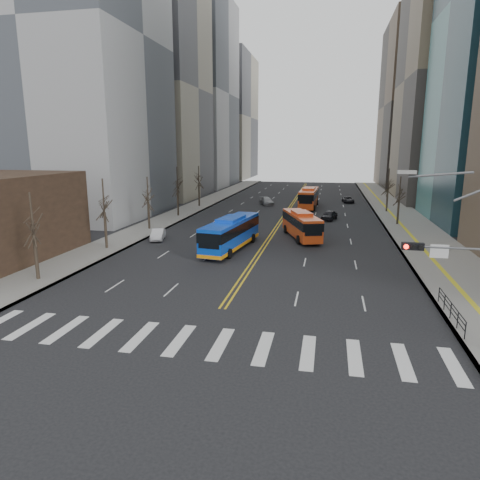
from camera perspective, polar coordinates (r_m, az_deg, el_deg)
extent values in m
plane|color=black|center=(24.36, -5.36, -13.38)|extent=(220.00, 220.00, 0.00)
cube|color=gray|center=(67.64, 20.88, 2.65)|extent=(7.00, 130.00, 0.15)
cube|color=gray|center=(70.64, -7.51, 3.74)|extent=(5.00, 130.00, 0.15)
cube|color=silver|center=(29.10, -26.16, -10.23)|extent=(0.70, 4.00, 0.01)
cube|color=silver|center=(27.77, -22.23, -10.94)|extent=(0.70, 4.00, 0.01)
cube|color=silver|center=(26.57, -17.90, -11.66)|extent=(0.70, 4.00, 0.01)
cube|color=silver|center=(25.55, -13.17, -12.38)|extent=(0.70, 4.00, 0.01)
cube|color=silver|center=(24.70, -8.05, -13.05)|extent=(0.70, 4.00, 0.01)
cube|color=silver|center=(24.06, -2.59, -13.66)|extent=(0.70, 4.00, 0.01)
cube|color=silver|center=(23.64, 3.15, -14.17)|extent=(0.70, 4.00, 0.01)
cube|color=silver|center=(23.45, 9.06, -14.54)|extent=(0.70, 4.00, 0.01)
cube|color=silver|center=(23.50, 15.02, -14.77)|extent=(0.70, 4.00, 0.01)
cube|color=silver|center=(23.78, 20.90, -14.85)|extent=(0.70, 4.00, 0.01)
cube|color=silver|center=(24.30, 26.59, -14.78)|extent=(0.70, 4.00, 0.01)
cube|color=gold|center=(76.96, 6.58, 4.42)|extent=(0.15, 100.00, 0.01)
cube|color=gold|center=(76.93, 6.87, 4.41)|extent=(0.15, 100.00, 0.01)
cube|color=#959698|center=(73.25, -21.36, 23.76)|extent=(22.00, 24.00, 52.00)
cube|color=gray|center=(95.40, -12.24, 19.00)|extent=(22.00, 22.00, 44.00)
cube|color=#959698|center=(120.42, -6.37, 18.72)|extent=(20.00, 26.00, 48.00)
cube|color=#7D6E57|center=(95.67, 27.31, 18.55)|extent=(20.00, 26.00, 46.00)
cube|color=gray|center=(150.51, -2.04, 15.97)|extent=(18.00, 30.00, 40.00)
cube|color=brown|center=(126.36, 22.86, 16.19)|extent=(18.00, 30.00, 42.00)
cylinder|color=slate|center=(24.32, 26.56, -0.97)|extent=(4.50, 0.12, 0.12)
cube|color=black|center=(23.89, 22.04, -0.78)|extent=(1.10, 0.28, 0.38)
cylinder|color=#FF190C|center=(23.67, 21.28, -0.83)|extent=(0.24, 0.08, 0.24)
cylinder|color=black|center=(23.73, 22.11, -0.87)|extent=(0.24, 0.08, 0.24)
cylinder|color=black|center=(23.80, 22.94, -0.90)|extent=(0.24, 0.08, 0.24)
cube|color=silver|center=(24.20, 25.03, -1.37)|extent=(0.90, 0.06, 0.70)
cube|color=#999993|center=(23.27, 21.34, 8.43)|extent=(0.90, 0.35, 0.18)
cube|color=black|center=(29.54, 26.37, -7.54)|extent=(0.04, 6.00, 0.04)
cylinder|color=black|center=(27.02, 27.84, -10.66)|extent=(0.06, 0.06, 1.00)
cylinder|color=black|center=(28.35, 27.02, -9.50)|extent=(0.06, 0.06, 1.00)
cylinder|color=black|center=(29.71, 26.28, -8.45)|extent=(0.06, 0.06, 1.00)
cylinder|color=black|center=(31.07, 25.61, -7.49)|extent=(0.06, 0.06, 1.00)
cylinder|color=black|center=(32.45, 24.99, -6.61)|extent=(0.06, 0.06, 1.00)
cylinder|color=black|center=(37.73, -25.53, -2.17)|extent=(0.28, 0.28, 3.75)
cylinder|color=black|center=(46.69, -17.47, 1.17)|extent=(0.28, 0.28, 3.90)
cylinder|color=black|center=(56.41, -12.06, 3.17)|extent=(0.28, 0.28, 3.60)
cylinder|color=black|center=(66.48, -8.27, 4.85)|extent=(0.28, 0.28, 4.00)
cylinder|color=black|center=(76.84, -5.48, 5.85)|extent=(0.28, 0.28, 3.80)
cylinder|color=black|center=(62.27, 20.33, 3.47)|extent=(0.28, 0.28, 3.50)
cylinder|color=black|center=(74.04, 19.02, 4.97)|extent=(0.28, 0.28, 3.75)
cube|color=blue|center=(44.56, -1.21, 0.94)|extent=(3.94, 11.87, 2.76)
cube|color=black|center=(44.45, -1.22, 1.63)|extent=(4.00, 11.90, 0.99)
cube|color=blue|center=(44.29, -1.22, 2.82)|extent=(2.46, 4.30, 0.40)
cube|color=orange|center=(44.81, -1.21, -0.53)|extent=(4.00, 11.90, 0.35)
cylinder|color=black|center=(41.91, -4.55, -1.55)|extent=(0.43, 1.03, 1.00)
cylinder|color=black|center=(41.01, -1.44, -1.83)|extent=(0.43, 1.03, 1.00)
cylinder|color=black|center=(48.64, -1.01, 0.44)|extent=(0.43, 1.03, 1.00)
cylinder|color=black|center=(47.87, 1.72, 0.24)|extent=(0.43, 1.03, 1.00)
cube|color=#D94517|center=(50.51, 8.18, 2.04)|extent=(5.29, 10.03, 2.51)
cube|color=black|center=(50.42, 8.20, 2.62)|extent=(5.35, 10.07, 0.92)
cube|color=#D94517|center=(50.29, 8.23, 3.56)|extent=(2.80, 3.83, 0.40)
cylinder|color=black|center=(47.46, 7.82, 0.02)|extent=(0.61, 1.04, 1.00)
cylinder|color=black|center=(48.07, 10.40, 0.09)|extent=(0.61, 1.04, 1.00)
cylinder|color=black|center=(53.44, 6.11, 1.46)|extent=(0.61, 1.04, 1.00)
cylinder|color=black|center=(53.99, 8.42, 1.50)|extent=(0.61, 1.04, 1.00)
cube|color=#D94517|center=(76.04, 9.16, 5.61)|extent=(2.99, 11.26, 2.90)
cube|color=black|center=(75.98, 9.17, 6.03)|extent=(3.05, 11.28, 1.04)
cube|color=#D94517|center=(75.88, 9.20, 6.77)|extent=(2.19, 3.99, 0.40)
cylinder|color=black|center=(72.80, 7.87, 4.32)|extent=(0.34, 1.01, 1.00)
cylinder|color=black|center=(72.58, 9.87, 4.23)|extent=(0.34, 1.01, 1.00)
cylinder|color=black|center=(79.85, 8.44, 5.01)|extent=(0.34, 1.01, 1.00)
cylinder|color=black|center=(79.64, 10.27, 4.93)|extent=(0.34, 1.01, 1.00)
imported|color=silver|center=(50.22, -10.88, 0.75)|extent=(2.25, 4.07, 1.27)
imported|color=black|center=(63.99, 11.82, 3.25)|extent=(2.68, 4.37, 1.39)
imported|color=gray|center=(79.26, 3.56, 5.19)|extent=(3.58, 5.00, 1.34)
imported|color=black|center=(84.79, 14.21, 5.24)|extent=(2.38, 4.30, 1.14)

